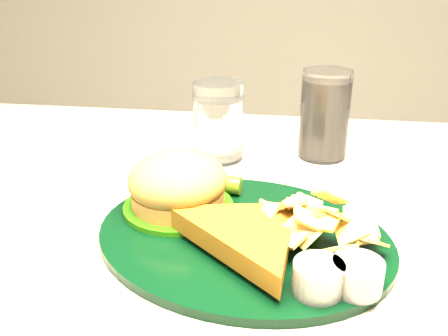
% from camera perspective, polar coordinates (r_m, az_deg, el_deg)
% --- Properties ---
extents(dinner_plate, '(0.41, 0.38, 0.08)m').
position_cam_1_polar(dinner_plate, '(0.57, 2.21, -4.94)').
color(dinner_plate, black).
rests_on(dinner_plate, table).
extents(water_glass, '(0.10, 0.10, 0.13)m').
position_cam_1_polar(water_glass, '(0.80, -0.65, 5.37)').
color(water_glass, white).
rests_on(water_glass, table).
extents(cola_glass, '(0.08, 0.08, 0.14)m').
position_cam_1_polar(cola_glass, '(0.82, 11.42, 5.99)').
color(cola_glass, black).
rests_on(cola_glass, table).
extents(fork_napkin, '(0.18, 0.20, 0.01)m').
position_cam_1_polar(fork_napkin, '(0.60, 11.18, -7.30)').
color(fork_napkin, white).
rests_on(fork_napkin, table).
extents(ramekin, '(0.05, 0.05, 0.03)m').
position_cam_1_polar(ramekin, '(0.83, -14.55, 1.83)').
color(ramekin, white).
rests_on(ramekin, table).
extents(wrapped_straw, '(0.23, 0.09, 0.01)m').
position_cam_1_polar(wrapped_straw, '(0.81, -8.58, 0.92)').
color(wrapped_straw, white).
rests_on(wrapped_straw, table).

